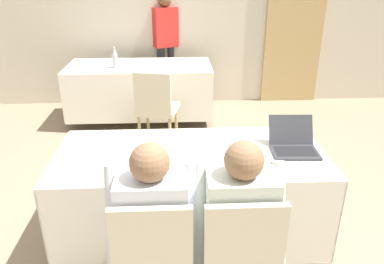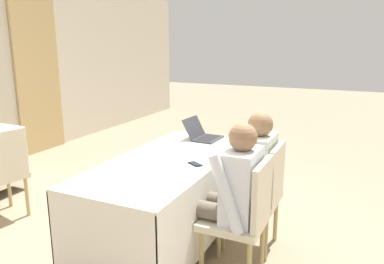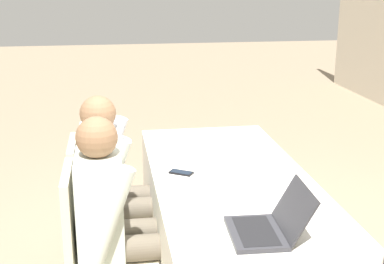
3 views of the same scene
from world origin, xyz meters
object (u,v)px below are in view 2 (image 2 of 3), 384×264
object	(u,v)px
person_white_shirt	(249,171)
person_checkered_shirt	(231,191)
chair_near_left	(244,214)
chair_far_spare	(1,171)
cell_phone	(195,164)
chair_near_right	(261,192)
laptop	(204,135)

from	to	relation	value
person_white_shirt	person_checkered_shirt	bearing A→B (deg)	0.00
chair_near_left	chair_far_spare	distance (m)	2.40
cell_phone	chair_near_left	distance (m)	0.56
person_checkered_shirt	person_white_shirt	size ratio (longest dim) A/B	1.00
person_checkered_shirt	person_white_shirt	world-z (taller)	same
chair_near_right	laptop	bearing A→B (deg)	-124.01
cell_phone	chair_near_right	xyz separation A→B (m)	(0.28, -0.46, -0.26)
chair_near_right	person_white_shirt	world-z (taller)	person_white_shirt
laptop	cell_phone	bearing A→B (deg)	-158.79
cell_phone	person_checkered_shirt	xyz separation A→B (m)	(-0.18, -0.36, -0.10)
chair_near_left	person_white_shirt	distance (m)	0.50
chair_near_left	cell_phone	bearing A→B (deg)	-111.08
laptop	chair_far_spare	xyz separation A→B (m)	(-1.03, 1.67, -0.29)
cell_phone	chair_near_right	bearing A→B (deg)	-26.39
cell_phone	person_white_shirt	distance (m)	0.47
cell_phone	person_checkered_shirt	size ratio (longest dim) A/B	0.12
laptop	person_white_shirt	xyz separation A→B (m)	(-0.49, -0.62, -0.13)
chair_far_spare	person_checkered_shirt	size ratio (longest dim) A/B	0.78
laptop	person_checkered_shirt	bearing A→B (deg)	-144.15
chair_near_left	person_checkered_shirt	xyz separation A→B (m)	(0.00, 0.10, 0.16)
chair_near_left	chair_far_spare	size ratio (longest dim) A/B	1.00
chair_near_left	person_white_shirt	bearing A→B (deg)	-167.33
laptop	cell_phone	size ratio (longest dim) A/B	2.41
chair_near_left	person_white_shirt	xyz separation A→B (m)	(0.46, 0.10, 0.16)
laptop	person_checkered_shirt	size ratio (longest dim) A/B	0.29
laptop	chair_far_spare	bearing A→B (deg)	124.28
cell_phone	chair_far_spare	distance (m)	1.96
chair_near_left	person_white_shirt	world-z (taller)	person_white_shirt
chair_near_right	person_checkered_shirt	xyz separation A→B (m)	(-0.46, 0.10, 0.16)
laptop	person_white_shirt	distance (m)	0.80
laptop	chair_far_spare	distance (m)	1.98
laptop	person_white_shirt	world-z (taller)	person_white_shirt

